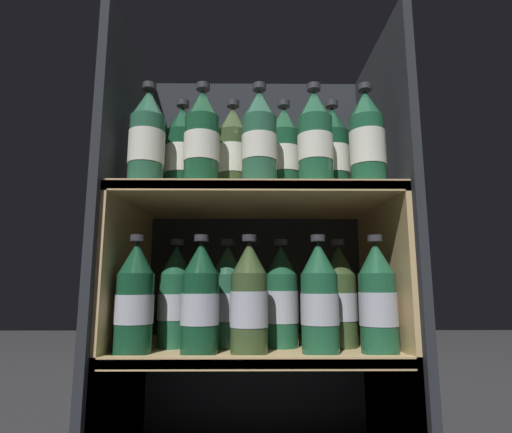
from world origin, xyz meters
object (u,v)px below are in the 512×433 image
object	(u,v)px
bottle_upper_front_4	(367,142)
bottle_lower_front_2	(249,300)
bottle_upper_back_0	(181,153)
bottle_upper_back_1	(233,154)
bottle_upper_back_2	(284,153)
bottle_lower_back_3	(340,298)
bottle_upper_back_3	(333,154)
bottle_lower_front_0	(135,299)
bottle_lower_back_2	(281,298)
bottle_lower_back_1	(227,298)
bottle_lower_front_3	(319,300)
bottle_upper_front_1	(202,141)
bottle_upper_front_3	(315,141)
bottle_upper_front_0	(147,141)
bottle_lower_front_1	(200,300)
bottle_lower_front_4	(378,300)
bottle_lower_back_0	(175,298)
bottle_upper_front_2	(259,141)

from	to	relation	value
bottle_upper_front_4	bottle_lower_front_2	distance (m)	0.44
bottle_upper_back_0	bottle_upper_back_1	bearing A→B (deg)	-0.00
bottle_upper_back_2	bottle_lower_back_3	size ratio (longest dim) A/B	1.00
bottle_upper_back_3	bottle_lower_front_0	xyz separation A→B (m)	(-0.45, -0.09, -0.35)
bottle_lower_back_2	bottle_upper_front_4	bearing A→B (deg)	-24.64
bottle_lower_back_1	bottle_upper_front_4	bearing A→B (deg)	-15.47
bottle_lower_front_3	bottle_lower_front_2	bearing A→B (deg)	180.00
bottle_upper_front_1	bottle_lower_back_1	distance (m)	0.37
bottle_upper_front_1	bottle_lower_back_2	xyz separation A→B (m)	(0.18, 0.09, -0.35)
bottle_upper_front_1	bottle_upper_back_2	world-z (taller)	same
bottle_upper_front_3	bottle_lower_back_3	bearing A→B (deg)	54.77
bottle_upper_front_0	bottle_upper_back_1	distance (m)	0.21
bottle_upper_front_3	bottle_upper_front_4	bearing A→B (deg)	-0.00
bottle_upper_front_0	bottle_lower_front_0	distance (m)	0.35
bottle_upper_front_4	bottle_lower_front_0	bearing A→B (deg)	180.00
bottle_upper_front_0	bottle_lower_back_1	distance (m)	0.41
bottle_upper_front_0	bottle_upper_back_2	distance (m)	0.33
bottle_upper_back_3	bottle_lower_back_1	size ratio (longest dim) A/B	1.00
bottle_upper_front_1	bottle_upper_front_3	world-z (taller)	same
bottle_upper_back_0	bottle_lower_back_3	distance (m)	0.52
bottle_upper_front_1	bottle_upper_front_3	distance (m)	0.26
bottle_lower_front_1	bottle_upper_back_3	bearing A→B (deg)	15.82
bottle_upper_back_0	bottle_upper_front_3	bearing A→B (deg)	-15.47
bottle_lower_back_2	bottle_lower_front_2	bearing A→B (deg)	-130.21
bottle_upper_back_0	bottle_lower_back_1	world-z (taller)	bottle_upper_back_0
bottle_lower_front_0	bottle_lower_front_4	size ratio (longest dim) A/B	1.00
bottle_lower_front_2	bottle_lower_front_4	world-z (taller)	same
bottle_upper_back_1	bottle_lower_front_0	bearing A→B (deg)	-156.08
bottle_upper_back_1	bottle_upper_back_0	bearing A→B (deg)	180.00
bottle_upper_front_0	bottle_lower_back_0	size ratio (longest dim) A/B	1.00
bottle_upper_back_0	bottle_lower_back_0	bearing A→B (deg)	-180.00
bottle_upper_front_3	bottle_lower_back_0	xyz separation A→B (m)	(-0.32, 0.09, -0.35)
bottle_upper_back_0	bottle_lower_front_0	distance (m)	0.37
bottle_upper_back_0	bottle_upper_back_2	distance (m)	0.26
bottle_lower_front_2	bottle_lower_front_3	bearing A→B (deg)	0.00
bottle_upper_back_1	bottle_lower_back_2	xyz separation A→B (m)	(0.12, 0.00, -0.35)
bottle_upper_front_1	bottle_lower_front_0	size ratio (longest dim) A/B	1.00
bottle_lower_back_1	bottle_lower_back_2	bearing A→B (deg)	0.00
bottle_upper_front_2	bottle_upper_back_3	size ratio (longest dim) A/B	1.00
bottle_upper_front_3	bottle_lower_front_0	world-z (taller)	bottle_upper_front_3
bottle_upper_back_1	bottle_lower_back_2	bearing A→B (deg)	0.00
bottle_lower_back_3	bottle_upper_front_4	bearing A→B (deg)	-57.66
bottle_lower_back_1	bottle_upper_back_2	bearing A→B (deg)	0.00
bottle_upper_back_3	bottle_lower_front_4	xyz separation A→B (m)	(0.07, -0.09, -0.35)
bottle_upper_front_2	bottle_upper_front_3	world-z (taller)	same
bottle_lower_front_2	bottle_upper_back_2	bearing A→B (deg)	45.88
bottle_upper_back_3	bottle_lower_front_2	size ratio (longest dim) A/B	1.00
bottle_upper_front_4	bottle_lower_front_3	xyz separation A→B (m)	(-0.12, 0.00, -0.35)
bottle_upper_front_3	bottle_upper_back_3	xyz separation A→B (m)	(0.06, 0.09, -0.00)
bottle_upper_front_2	bottle_lower_front_0	xyz separation A→B (m)	(-0.26, 0.00, -0.35)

